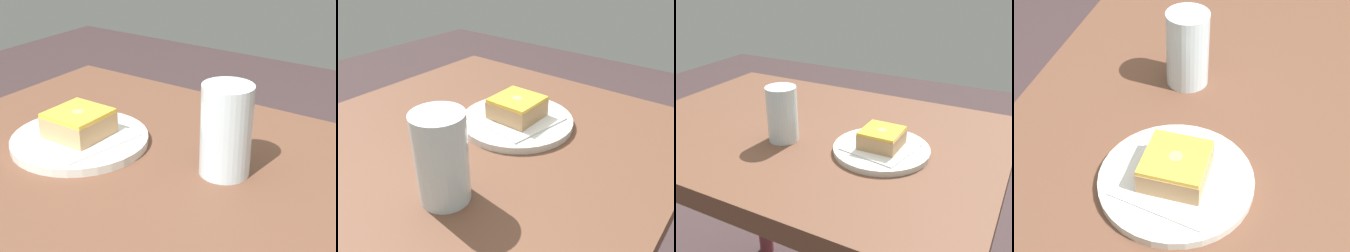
{
  "view_description": "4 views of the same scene",
  "coord_description": "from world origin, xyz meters",
  "views": [
    {
      "loc": [
        -0.32,
        0.49,
        1.13
      ],
      "look_at": [
        0.07,
        -0.08,
        0.82
      ],
      "focal_mm": 54.73,
      "sensor_mm": 36.0,
      "label": 1
    },
    {
      "loc": [
        -0.26,
        -0.37,
        1.09
      ],
      "look_at": [
        0.13,
        -0.06,
        0.82
      ],
      "focal_mm": 36.13,
      "sensor_mm": 36.0,
      "label": 2
    },
    {
      "loc": [
        0.49,
        -0.74,
        1.18
      ],
      "look_at": [
        0.11,
        -0.03,
        0.82
      ],
      "focal_mm": 41.23,
      "sensor_mm": 36.0,
      "label": 3
    },
    {
      "loc": [
        0.64,
        0.1,
        1.3
      ],
      "look_at": [
        0.13,
        -0.04,
        0.81
      ],
      "focal_mm": 52.79,
      "sensor_mm": 36.0,
      "label": 4
    }
  ],
  "objects": [
    {
      "name": "table",
      "position": [
        0.0,
        0.0,
        0.66
      ],
      "size": [
        0.95,
        0.67,
        0.77
      ],
      "color": "brown",
      "rests_on": "ground_plane"
    },
    {
      "name": "plate_glazed_square",
      "position": [
        0.21,
        -0.03,
        0.78
      ],
      "size": [
        0.22,
        0.22,
        0.01
      ],
      "primitive_type": "cylinder",
      "color": "silver",
      "rests_on": "table"
    },
    {
      "name": "napkin_glazed_square",
      "position": [
        0.21,
        -0.03,
        0.79
      ],
      "size": [
        0.16,
        0.16,
        0.0
      ],
      "primitive_type": "cube",
      "rotation": [
        0.0,
        0.0,
        -0.18
      ],
      "color": "white",
      "rests_on": "plate_glazed_square"
    },
    {
      "name": "donut_glazed_square",
      "position": [
        0.21,
        -0.03,
        0.81
      ],
      "size": [
        0.09,
        0.09,
        0.04
      ],
      "color": "tan",
      "rests_on": "napkin_glazed_square"
    },
    {
      "name": "water_glass",
      "position": [
        -0.02,
        -0.08,
        0.84
      ],
      "size": [
        0.07,
        0.07,
        0.13
      ],
      "primitive_type": "cylinder",
      "color": "silver",
      "rests_on": "table"
    }
  ]
}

